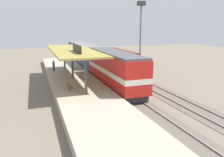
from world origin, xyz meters
The scene contains 11 objects.
ground_plane centered at (2.00, 0.00, 0.00)m, with size 120.00×120.00×0.00m, color #706656.
track_near centered at (0.00, 0.00, 0.03)m, with size 3.20×110.00×0.16m.
track_far centered at (4.60, 0.00, 0.03)m, with size 3.20×110.00×0.16m.
platform centered at (-4.60, 0.00, 0.45)m, with size 6.00×44.00×0.90m, color #A89E89.
station_canopy centered at (-4.60, -0.09, 4.53)m, with size 5.20×18.00×4.70m.
platform_bench centered at (-6.00, -5.71, 1.34)m, with size 0.44×1.70×0.50m.
locomotive centered at (0.00, -3.53, 2.41)m, with size 2.93×14.43×4.44m.
passenger_carriage_single centered at (0.00, 14.47, 2.31)m, with size 2.90×20.00×4.24m.
freight_car centered at (4.60, 7.00, 1.97)m, with size 2.80×12.00×3.54m.
light_mast centered at (7.80, 5.07, 8.40)m, with size 1.10×1.10×11.70m.
person_waiting centered at (-6.58, 5.73, 1.85)m, with size 0.34×0.34×1.71m.
Camera 1 is at (-9.32, -29.52, 7.44)m, focal length 35.99 mm.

